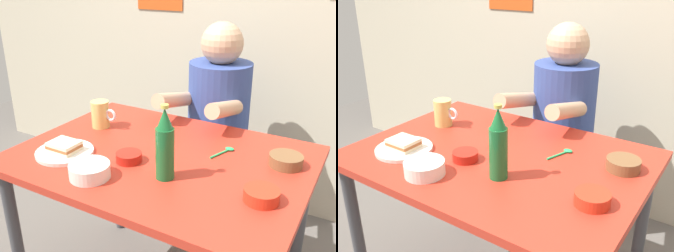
{
  "view_description": "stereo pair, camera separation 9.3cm",
  "coord_description": "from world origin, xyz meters",
  "views": [
    {
      "loc": [
        0.67,
        -1.11,
        1.39
      ],
      "look_at": [
        0.0,
        0.05,
        0.84
      ],
      "focal_mm": 40.28,
      "sensor_mm": 36.0,
      "label": 1
    },
    {
      "loc": [
        0.75,
        -1.06,
        1.39
      ],
      "look_at": [
        0.0,
        0.05,
        0.84
      ],
      "focal_mm": 40.28,
      "sensor_mm": 36.0,
      "label": 2
    }
  ],
  "objects": [
    {
      "name": "rice_bowl_white",
      "position": [
        -0.12,
        -0.27,
        0.77
      ],
      "size": [
        0.14,
        0.14,
        0.05
      ],
      "color": "silver",
      "rests_on": "dining_table"
    },
    {
      "name": "beer_mug",
      "position": [
        -0.38,
        0.1,
        0.8
      ],
      "size": [
        0.13,
        0.08,
        0.12
      ],
      "color": "#D1BC66",
      "rests_on": "dining_table"
    },
    {
      "name": "condiment_bowl_brown",
      "position": [
        0.43,
        0.15,
        0.76
      ],
      "size": [
        0.12,
        0.12,
        0.04
      ],
      "color": "brown",
      "rests_on": "dining_table"
    },
    {
      "name": "sandwich",
      "position": [
        -0.32,
        -0.18,
        0.77
      ],
      "size": [
        0.11,
        0.09,
        0.04
      ],
      "color": "beige",
      "rests_on": "plate_orange"
    },
    {
      "name": "plate_orange",
      "position": [
        -0.32,
        -0.18,
        0.75
      ],
      "size": [
        0.22,
        0.22,
        0.01
      ],
      "primitive_type": "cylinder",
      "color": "silver",
      "rests_on": "dining_table"
    },
    {
      "name": "spoon",
      "position": [
        0.21,
        0.14,
        0.75
      ],
      "size": [
        0.06,
        0.12,
        0.01
      ],
      "color": "#26A559",
      "rests_on": "dining_table"
    },
    {
      "name": "sauce_bowl_chili",
      "position": [
        0.43,
        -0.12,
        0.76
      ],
      "size": [
        0.11,
        0.11,
        0.04
      ],
      "color": "red",
      "rests_on": "dining_table"
    },
    {
      "name": "person_seated",
      "position": [
        -0.03,
        0.62,
        0.77
      ],
      "size": [
        0.33,
        0.56,
        0.72
      ],
      "color": "#33478C",
      "rests_on": "stool"
    },
    {
      "name": "beer_bottle",
      "position": [
        0.1,
        -0.14,
        0.86
      ],
      "size": [
        0.06,
        0.06,
        0.26
      ],
      "color": "#19602D",
      "rests_on": "dining_table"
    },
    {
      "name": "sambal_bowl_red",
      "position": [
        -0.08,
        -0.11,
        0.76
      ],
      "size": [
        0.1,
        0.1,
        0.03
      ],
      "color": "#B21E14",
      "rests_on": "dining_table"
    },
    {
      "name": "stool",
      "position": [
        -0.03,
        0.63,
        0.35
      ],
      "size": [
        0.34,
        0.34,
        0.45
      ],
      "color": "#4C4C51",
      "rests_on": "ground"
    },
    {
      "name": "dining_table",
      "position": [
        0.0,
        0.0,
        0.65
      ],
      "size": [
        1.1,
        0.8,
        0.74
      ],
      "color": "#B72D1E",
      "rests_on": "ground"
    }
  ]
}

